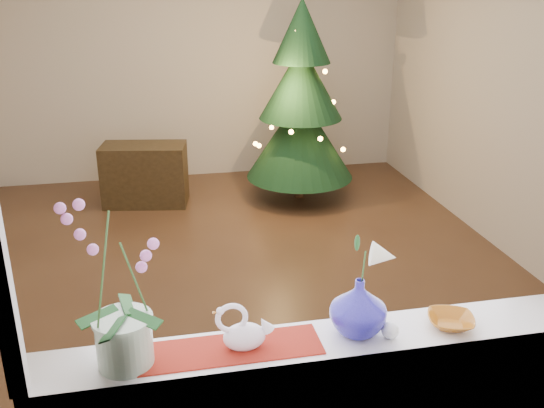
% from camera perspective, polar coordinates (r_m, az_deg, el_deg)
% --- Properties ---
extents(ground, '(5.00, 5.00, 0.00)m').
position_cam_1_polar(ground, '(4.83, -3.29, -6.29)').
color(ground, '#3C2618').
rests_on(ground, ground).
extents(wall_back, '(4.50, 0.10, 2.70)m').
position_cam_1_polar(wall_back, '(6.82, -6.79, 13.68)').
color(wall_back, beige).
rests_on(wall_back, ground).
extents(wall_front, '(4.50, 0.10, 2.70)m').
position_cam_1_polar(wall_front, '(2.04, 6.59, -4.33)').
color(wall_front, beige).
rests_on(wall_front, ground).
extents(wall_right, '(0.10, 5.00, 2.70)m').
position_cam_1_polar(wall_right, '(5.18, 22.18, 9.94)').
color(wall_right, beige).
rests_on(wall_right, ground).
extents(windowsill, '(2.20, 0.26, 0.04)m').
position_cam_1_polar(windowsill, '(2.37, 5.14, -12.86)').
color(windowsill, white).
rests_on(windowsill, window_apron).
extents(window_frame, '(2.22, 0.06, 1.60)m').
position_cam_1_polar(window_frame, '(1.94, 6.75, 5.41)').
color(window_frame, white).
rests_on(window_frame, windowsill).
extents(runner, '(0.70, 0.20, 0.01)m').
position_cam_1_polar(runner, '(2.29, -4.26, -13.49)').
color(runner, maroon).
rests_on(runner, windowsill).
extents(orchid_pot, '(0.28, 0.28, 0.62)m').
position_cam_1_polar(orchid_pot, '(2.11, -14.24, -7.48)').
color(orchid_pot, silver).
rests_on(orchid_pot, windowsill).
extents(swan, '(0.24, 0.18, 0.18)m').
position_cam_1_polar(swan, '(2.25, -2.64, -11.49)').
color(swan, white).
rests_on(swan, windowsill).
extents(blue_vase, '(0.33, 0.33, 0.26)m').
position_cam_1_polar(blue_vase, '(2.34, 8.16, -9.19)').
color(blue_vase, navy).
rests_on(blue_vase, windowsill).
extents(lily, '(0.14, 0.08, 0.20)m').
position_cam_1_polar(lily, '(2.23, 8.46, -4.11)').
color(lily, silver).
rests_on(lily, blue_vase).
extents(paperweight, '(0.08, 0.08, 0.07)m').
position_cam_1_polar(paperweight, '(2.37, 11.06, -11.60)').
color(paperweight, white).
rests_on(paperweight, windowsill).
extents(amber_dish, '(0.19, 0.19, 0.04)m').
position_cam_1_polar(amber_dish, '(2.51, 16.46, -10.59)').
color(amber_dish, '#955413').
rests_on(amber_dish, windowsill).
extents(xmas_tree, '(1.40, 1.40, 1.99)m').
position_cam_1_polar(xmas_tree, '(6.09, 2.71, 9.52)').
color(xmas_tree, '#12321B').
rests_on(xmas_tree, ground).
extents(side_table, '(0.88, 0.55, 0.62)m').
position_cam_1_polar(side_table, '(6.20, -11.87, 2.72)').
color(side_table, black).
rests_on(side_table, ground).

